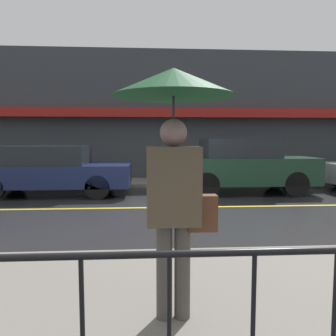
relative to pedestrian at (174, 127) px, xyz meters
name	(u,v)px	position (x,y,z in m)	size (l,w,h in m)	color
ground_plane	(169,207)	(0.29, 4.98, -1.72)	(80.00, 80.00, 0.00)	#262628
sidewalk_near	(205,312)	(0.29, 0.17, -1.67)	(28.00, 3.13, 0.11)	slate
sidewalk_far	(161,182)	(0.29, 9.14, -1.67)	(28.00, 1.85, 0.11)	slate
lane_marking	(169,207)	(0.29, 4.98, -1.72)	(25.20, 0.12, 0.01)	gold
building_storefront	(160,116)	(0.29, 10.18, 0.80)	(28.00, 0.85, 5.04)	#383D42
railing_foreground	(253,320)	(0.29, -1.14, -0.98)	(12.00, 0.04, 0.98)	black
pedestrian	(174,127)	(0.00, 0.00, 0.00)	(0.99, 0.99, 2.07)	#4C4742
car_navy	(51,170)	(-2.97, 6.94, -0.99)	(4.43, 1.76, 1.42)	#19234C
car_dark_green	(243,165)	(2.64, 6.94, -0.89)	(4.07, 1.73, 1.63)	#193828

